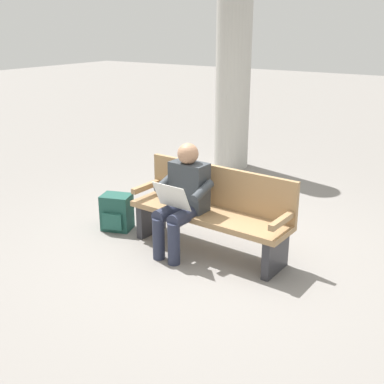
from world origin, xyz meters
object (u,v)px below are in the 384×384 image
(backpack, at_px, (117,212))
(support_pillar, at_px, (233,68))
(bench_near, at_px, (212,209))
(person_seated, at_px, (183,197))

(backpack, distance_m, support_pillar, 3.43)
(backpack, bearing_deg, bench_near, -172.25)
(backpack, bearing_deg, support_pillar, -86.72)
(person_seated, xyz_separation_m, support_pillar, (1.17, -3.17, 1.01))
(bench_near, height_order, backpack, bench_near)
(bench_near, bearing_deg, person_seated, 47.51)
(bench_near, bearing_deg, backpack, 10.66)
(backpack, bearing_deg, person_seated, 176.75)
(bench_near, height_order, support_pillar, support_pillar)
(bench_near, bearing_deg, support_pillar, -61.76)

